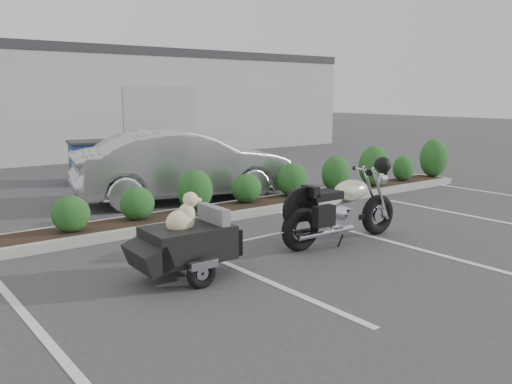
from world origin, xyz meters
TOP-DOWN VIEW (x-y plane):
  - ground at (0.00, 0.00)m, footprint 90.00×90.00m
  - planter_kerb at (1.00, 2.20)m, footprint 12.00×1.00m
  - building at (0.00, 17.00)m, footprint 26.00×10.00m
  - motorcycle at (0.56, -0.53)m, footprint 2.36×0.79m
  - pet_trailer at (-2.22, -0.51)m, footprint 1.88×1.05m
  - sedan at (0.34, 4.00)m, footprint 4.97×2.67m
  - dumpster at (-0.13, 7.50)m, footprint 1.90×1.51m

SIDE VIEW (x-z plane):
  - ground at x=0.00m, z-range 0.00..0.00m
  - planter_kerb at x=1.00m, z-range 0.00..0.15m
  - pet_trailer at x=-2.22m, z-range -0.09..1.03m
  - motorcycle at x=0.56m, z-range -0.14..1.22m
  - dumpster at x=-0.13m, z-range 0.01..1.11m
  - sedan at x=0.34m, z-range 0.00..1.55m
  - building at x=0.00m, z-range 0.00..4.00m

